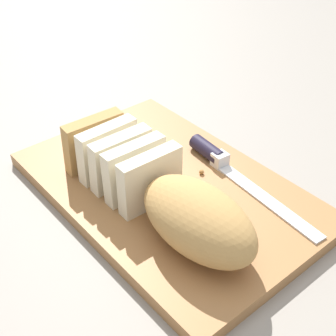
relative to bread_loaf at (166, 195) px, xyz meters
The scene contains 7 objects.
ground_plane 0.09m from the bread_loaf, 40.34° to the right, with size 3.00×3.00×0.00m, color gray.
cutting_board 0.09m from the bread_loaf, 40.34° to the right, with size 0.44×0.28×0.02m, color #9E6B3D.
bread_loaf is the anchor object (origin of this frame).
bread_knife 0.15m from the bread_loaf, 73.60° to the right, with size 0.26×0.04×0.02m.
crumb_near_knife 0.12m from the bread_loaf, 66.87° to the right, with size 0.01×0.01×0.01m, color #A8753D.
crumb_near_loaf 0.10m from the bread_loaf, 86.18° to the right, with size 0.00×0.00×0.00m, color #A8753D.
crumb_stray_left 0.05m from the bread_loaf, behind, with size 0.00×0.00×0.00m, color #A8753D.
Camera 1 is at (-0.42, 0.33, 0.45)m, focal length 50.55 mm.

